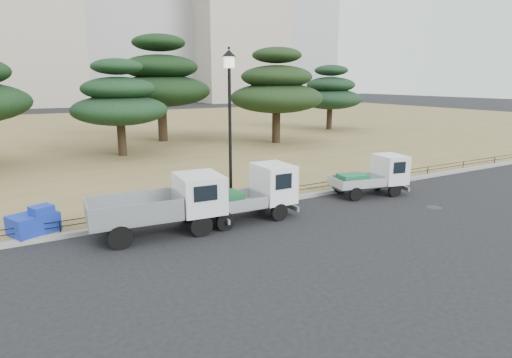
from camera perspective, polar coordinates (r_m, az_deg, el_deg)
ground at (r=15.31m, az=3.76°, el=-6.22°), size 220.00×220.00×0.00m
lawn at (r=43.64m, az=-19.17°, el=5.82°), size 120.00×56.00×0.15m
curb at (r=17.40m, az=-0.99°, el=-3.53°), size 120.00×0.25×0.16m
truck_large at (r=14.55m, az=-11.94°, el=-3.12°), size 4.51×2.07×1.92m
truck_kei_front at (r=15.81m, az=-0.51°, el=-1.86°), size 3.73×1.67×1.96m
truck_kei_rear at (r=19.83m, az=15.44°, el=0.45°), size 3.56×2.00×1.76m
street_lamp at (r=16.66m, az=-3.54°, el=10.16°), size 0.54×0.54×6.01m
pipe_fence at (r=17.43m, az=-1.23°, el=-2.27°), size 38.00×0.04×0.40m
tarp_pile at (r=15.82m, az=-27.46°, el=-5.12°), size 1.66×1.47×0.91m
manhole at (r=18.81m, az=22.65°, el=-3.52°), size 0.60×0.60×0.01m
pine_center_left at (r=29.42m, az=-17.79°, el=9.94°), size 6.14×6.14×6.24m
pine_center_right at (r=35.78m, az=-12.63°, el=12.73°), size 7.92×7.92×8.40m
pine_east_near at (r=34.04m, az=2.76°, el=11.97°), size 7.28×7.28×7.35m
pine_east_far at (r=43.98m, az=9.88°, el=11.28°), size 6.30×6.30×6.33m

